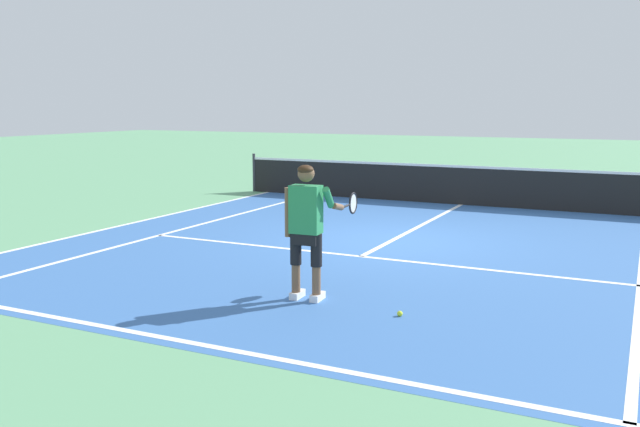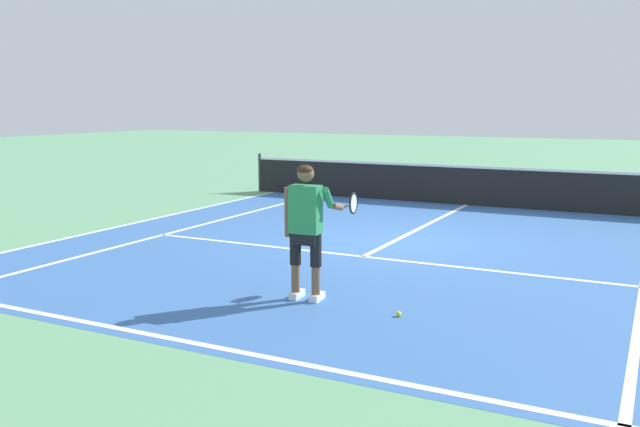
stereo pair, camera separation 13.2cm
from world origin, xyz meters
name	(u,v)px [view 1 (the left image)]	position (x,y,z in m)	size (l,w,h in m)	color
ground_plane	(392,241)	(0.00, 0.00, 0.00)	(80.00, 80.00, 0.00)	#609E70
court_inner_surface	(382,246)	(0.00, -0.49, 0.00)	(10.98, 11.30, 0.00)	#3866A8
line_baseline	(194,343)	(0.00, -5.95, 0.00)	(10.98, 0.10, 0.01)	white
line_service	(361,256)	(0.00, -1.44, 0.00)	(8.23, 0.10, 0.01)	white
line_centre_service	(421,225)	(0.00, 1.76, 0.00)	(0.10, 6.40, 0.01)	white
line_singles_left	(190,227)	(-4.12, -0.49, 0.00)	(0.10, 10.90, 0.01)	white
line_doubles_left	(137,222)	(-5.49, -0.49, 0.00)	(0.10, 10.90, 0.01)	white
tennis_net	(462,185)	(0.00, 4.96, 0.50)	(11.96, 0.08, 1.07)	#333338
tennis_player	(307,223)	(0.33, -4.00, 0.99)	(0.62, 1.15, 1.71)	white
tennis_ball_near_feet	(400,314)	(1.61, -4.15, 0.03)	(0.07, 0.07, 0.07)	#CCE02D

